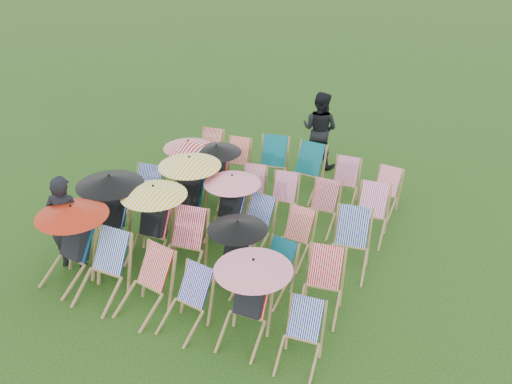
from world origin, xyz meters
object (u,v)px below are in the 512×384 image
at_px(deckchair_0, 69,242).
at_px(person_rear, 320,129).
at_px(deckchair_5, 300,338).
at_px(person_left, 66,222).
at_px(deckchair_29, 384,192).

xyz_separation_m(deckchair_0, person_rear, (2.22, 5.88, 0.16)).
distance_m(deckchair_5, person_left, 4.43).
bearing_deg(deckchair_29, person_left, -131.39).
bearing_deg(person_left, person_rear, -131.18).
relative_size(deckchair_29, person_left, 0.48).
relative_size(deckchair_29, person_rear, 0.47).
relative_size(deckchair_5, person_left, 0.49).
relative_size(deckchair_0, person_left, 0.79).
bearing_deg(person_left, deckchair_0, 118.44).
distance_m(deckchair_29, person_left, 6.04).
bearing_deg(deckchair_0, deckchair_29, 56.83).
bearing_deg(deckchair_29, deckchair_0, -127.43).
height_order(deckchair_0, deckchair_29, deckchair_0).
relative_size(deckchair_5, person_rear, 0.48).
height_order(deckchair_5, person_left, person_left).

